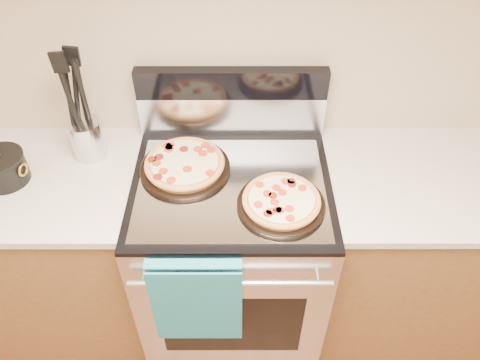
{
  "coord_description": "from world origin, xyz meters",
  "views": [
    {
      "loc": [
        0.03,
        0.37,
        2.15
      ],
      "look_at": [
        0.03,
        1.55,
        1.02
      ],
      "focal_mm": 35.0,
      "sensor_mm": 36.0,
      "label": 1
    }
  ],
  "objects_px": {
    "utensil_crock": "(87,139)",
    "saucepan": "(3,169)",
    "pepperoni_pizza_front": "(281,202)",
    "pepperoni_pizza_back": "(185,165)",
    "range_body": "(233,257)"
  },
  "relations": [
    {
      "from": "utensil_crock",
      "to": "saucepan",
      "type": "distance_m",
      "value": 0.33
    },
    {
      "from": "pepperoni_pizza_front",
      "to": "utensil_crock",
      "type": "height_order",
      "value": "utensil_crock"
    },
    {
      "from": "pepperoni_pizza_front",
      "to": "utensil_crock",
      "type": "relative_size",
      "value": 1.92
    },
    {
      "from": "utensil_crock",
      "to": "pepperoni_pizza_back",
      "type": "bearing_deg",
      "value": -15.66
    },
    {
      "from": "range_body",
      "to": "pepperoni_pizza_front",
      "type": "bearing_deg",
      "value": -35.84
    },
    {
      "from": "pepperoni_pizza_back",
      "to": "saucepan",
      "type": "bearing_deg",
      "value": -176.72
    },
    {
      "from": "pepperoni_pizza_front",
      "to": "saucepan",
      "type": "distance_m",
      "value": 1.05
    },
    {
      "from": "saucepan",
      "to": "utensil_crock",
      "type": "bearing_deg",
      "value": 27.2
    },
    {
      "from": "saucepan",
      "to": "range_body",
      "type": "bearing_deg",
      "value": -1.55
    },
    {
      "from": "saucepan",
      "to": "pepperoni_pizza_front",
      "type": "bearing_deg",
      "value": -8.37
    },
    {
      "from": "range_body",
      "to": "pepperoni_pizza_back",
      "type": "relative_size",
      "value": 2.61
    },
    {
      "from": "pepperoni_pizza_back",
      "to": "pepperoni_pizza_front",
      "type": "relative_size",
      "value": 1.1
    },
    {
      "from": "pepperoni_pizza_back",
      "to": "pepperoni_pizza_front",
      "type": "xyz_separation_m",
      "value": [
        0.36,
        -0.19,
        -0.0
      ]
    },
    {
      "from": "pepperoni_pizza_back",
      "to": "utensil_crock",
      "type": "distance_m",
      "value": 0.41
    },
    {
      "from": "pepperoni_pizza_front",
      "to": "range_body",
      "type": "bearing_deg",
      "value": 144.16
    }
  ]
}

